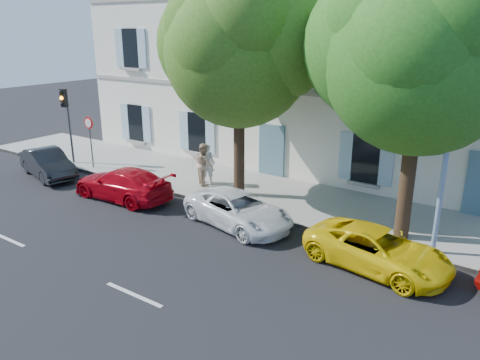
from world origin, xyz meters
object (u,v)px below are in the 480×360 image
Objects in this scene: tree_right at (421,58)px; street_lamp at (451,113)px; car_dark_sedan at (48,163)px; car_white_coupe at (238,210)px; car_red_coupe at (123,184)px; traffic_light at (66,110)px; tree_left at (239,54)px; pedestrian_a at (207,164)px; car_yellow_supercar at (377,249)px; road_sign at (90,131)px; pedestrian_b at (204,164)px.

tree_right is 1.92m from street_lamp.
car_white_coupe is at bearing -73.30° from car_dark_sedan.
car_red_coupe is 6.48m from traffic_light.
tree_left is at bearing 124.61° from car_red_coupe.
street_lamp reaches higher than pedestrian_a.
car_red_coupe is 1.20× the size of traffic_light.
road_sign reaches higher than car_yellow_supercar.
traffic_light is (-5.82, 1.85, 2.17)m from car_red_coupe.
car_red_coupe is 0.50× the size of tree_right.
car_dark_sedan is at bearing 99.25° from car_yellow_supercar.
pedestrian_a is at bearing 10.36° from traffic_light.
tree_right is 15.20m from road_sign.
pedestrian_b is (-3.55, 2.54, 0.47)m from car_white_coupe.
car_white_coupe is 1.15× the size of traffic_light.
car_white_coupe is (10.50, 0.37, -0.06)m from car_dark_sedan.
car_dark_sedan is 17.21m from street_lamp.
traffic_light is (-11.19, 1.41, 2.23)m from car_white_coupe.
tree_right is at bearing -56.26° from car_white_coupe.
car_dark_sedan is 2.27× the size of pedestrian_a.
street_lamp is (1.17, 1.51, 3.83)m from car_yellow_supercar.
car_yellow_supercar is at bearing -74.91° from car_dark_sedan.
pedestrian_b is at bearing 10.22° from road_sign.
car_dark_sedan is at bearing -171.42° from tree_right.
traffic_light reaches higher than road_sign.
pedestrian_b reaches higher than car_red_coupe.
pedestrian_a is at bearing -50.66° from car_dark_sedan.
tree_right is 2.39× the size of traffic_light.
road_sign is (-4.23, 1.89, 1.30)m from car_red_coupe.
pedestrian_a is at bearing 12.63° from road_sign.
car_dark_sedan is 2.16× the size of pedestrian_b.
tree_left is at bearing 77.39° from car_yellow_supercar.
car_dark_sedan is 2.41m from road_sign.
pedestrian_a is at bearing 171.02° from street_lamp.
traffic_light is (-9.62, -0.93, -2.90)m from tree_left.
pedestrian_b is (1.82, 2.98, 0.41)m from car_red_coupe.
pedestrian_a is at bearing 174.56° from tree_right.
car_yellow_supercar is at bearing -161.83° from pedestrian_b.
traffic_light is at bearing -178.01° from tree_right.
car_yellow_supercar is 14.82m from road_sign.
car_red_coupe is at bearing -171.70° from street_lamp.
tree_left is at bearing 5.51° from traffic_light.
pedestrian_b is (-8.64, 0.57, -4.73)m from tree_right.
car_white_coupe is at bearing 118.52° from pedestrian_a.
tree_right is (6.66, -0.36, 0.08)m from tree_left.
car_red_coupe is 0.51× the size of tree_left.
traffic_light is at bearing -109.18° from car_red_coupe.
tree_left reaches higher than traffic_light.
street_lamp is (15.83, -0.20, 2.47)m from road_sign.
pedestrian_a is 0.26m from pedestrian_b.
car_dark_sedan is at bearing -163.10° from tree_left.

